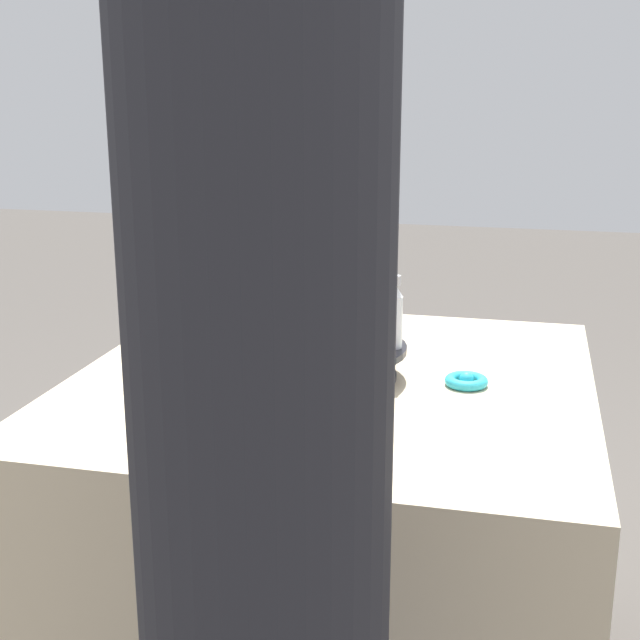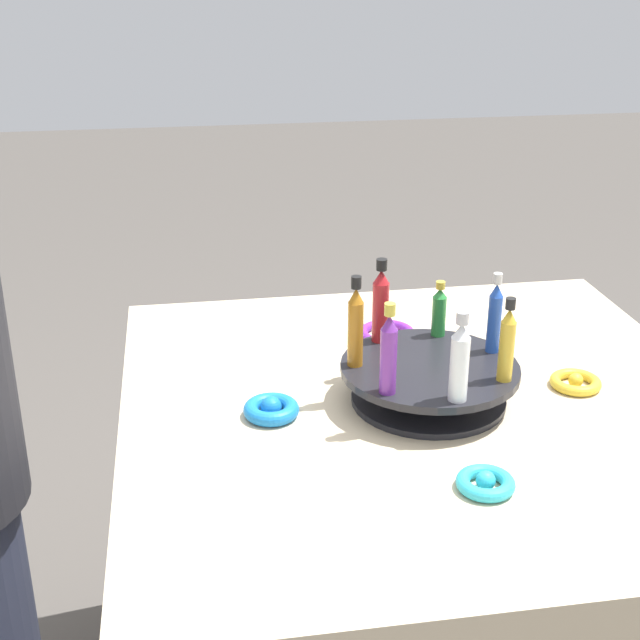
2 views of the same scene
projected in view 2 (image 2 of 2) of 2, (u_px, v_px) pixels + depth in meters
The scene contains 13 objects.
party_table at pixel (418, 583), 1.52m from camera, with size 0.94×0.94×0.70m.
display_stand at pixel (429, 381), 1.37m from camera, with size 0.27×0.27×0.06m.
bottle_clear at pixel (460, 360), 1.23m from camera, with size 0.03×0.03×0.13m.
bottle_gold at pixel (507, 343), 1.29m from camera, with size 0.02×0.02×0.13m.
bottle_blue at pixel (495, 316), 1.38m from camera, with size 0.02×0.02×0.13m.
bottle_green at pixel (439, 311), 1.44m from camera, with size 0.02×0.02×0.09m.
bottle_red at pixel (381, 304), 1.41m from camera, with size 0.03×0.03×0.14m.
bottle_amber at pixel (356, 325), 1.33m from camera, with size 0.02×0.02×0.14m.
bottle_purple at pixel (389, 352), 1.25m from camera, with size 0.02×0.02×0.14m.
ribbon_bow_teal at pixel (486, 483), 1.15m from camera, with size 0.08×0.08×0.03m.
ribbon_bow_gold at pixel (576, 382), 1.42m from camera, with size 0.08×0.08×0.02m.
ribbon_bow_purple at pixel (387, 333), 1.60m from camera, with size 0.10×0.10×0.02m.
ribbon_bow_blue at pixel (271, 409), 1.33m from camera, with size 0.08×0.08×0.03m.
Camera 2 is at (-1.18, 0.36, 1.36)m, focal length 50.00 mm.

